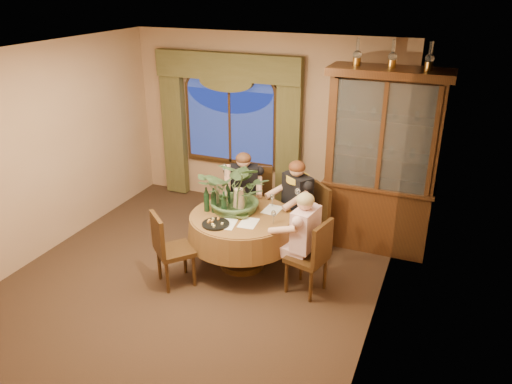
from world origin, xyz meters
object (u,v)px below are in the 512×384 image
at_px(oil_lamp_left, 357,52).
at_px(oil_lamp_center, 393,54).
at_px(chair_right, 307,256).
at_px(wine_bottle_5, 225,198).
at_px(wine_bottle_3, 216,194).
at_px(person_scarf, 297,206).
at_px(wine_bottle_2, 228,195).
at_px(china_cabinet, 381,163).
at_px(wine_bottle_1, 214,200).
at_px(chair_back, 256,201).
at_px(chair_front_left, 175,249).
at_px(centerpiece_plant, 238,165).
at_px(oil_lamp_right, 430,56).
at_px(person_back, 244,195).
at_px(chair_back_right, 308,220).
at_px(person_pink, 305,241).
at_px(olive_bowl, 242,216).
at_px(wine_bottle_4, 224,204).
at_px(stoneware_vase, 239,199).
at_px(wine_bottle_0, 206,199).

distance_m(oil_lamp_left, oil_lamp_center, 0.44).
xyz_separation_m(chair_right, wine_bottle_5, (-1.21, 0.29, 0.44)).
bearing_deg(wine_bottle_3, oil_lamp_left, 36.02).
distance_m(person_scarf, wine_bottle_2, 0.99).
relative_size(china_cabinet, wine_bottle_1, 7.60).
xyz_separation_m(chair_back, chair_front_left, (-0.39, -1.68, 0.00)).
relative_size(oil_lamp_left, centerpiece_plant, 0.32).
bearing_deg(wine_bottle_1, oil_lamp_right, 28.80).
distance_m(chair_back, person_back, 0.27).
bearing_deg(oil_lamp_center, person_scarf, -153.42).
xyz_separation_m(chair_back_right, person_back, (-1.01, 0.12, 0.17)).
height_order(wine_bottle_2, wine_bottle_3, same).
relative_size(oil_lamp_left, chair_back_right, 0.35).
distance_m(chair_front_left, person_back, 1.53).
relative_size(chair_back_right, wine_bottle_5, 2.91).
relative_size(chair_back_right, person_pink, 0.76).
distance_m(chair_front_left, person_scarf, 1.79).
height_order(oil_lamp_right, olive_bowl, oil_lamp_right).
relative_size(olive_bowl, wine_bottle_2, 0.52).
xyz_separation_m(chair_back_right, centerpiece_plant, (-0.79, -0.56, 0.89)).
height_order(centerpiece_plant, wine_bottle_4, centerpiece_plant).
xyz_separation_m(oil_lamp_left, person_scarf, (-0.57, -0.50, -2.02)).
bearing_deg(chair_front_left, wine_bottle_3, 118.94).
xyz_separation_m(oil_lamp_left, wine_bottle_1, (-1.45, -1.28, -1.76)).
xyz_separation_m(chair_right, person_back, (-1.28, 1.05, 0.17)).
xyz_separation_m(centerpiece_plant, wine_bottle_3, (-0.32, -0.01, -0.45)).
bearing_deg(oil_lamp_right, china_cabinet, 180.00).
height_order(person_scarf, centerpiece_plant, centerpiece_plant).
bearing_deg(person_pink, stoneware_vase, 83.99).
distance_m(chair_back_right, chair_front_left, 1.88).
height_order(person_pink, wine_bottle_1, person_pink).
bearing_deg(chair_right, wine_bottle_5, 90.21).
bearing_deg(chair_back, wine_bottle_0, 64.80).
bearing_deg(stoneware_vase, wine_bottle_0, -152.73).
distance_m(oil_lamp_center, olive_bowl, 2.74).
distance_m(oil_lamp_right, chair_back, 3.10).
distance_m(chair_front_left, wine_bottle_4, 0.83).
height_order(oil_lamp_right, person_pink, oil_lamp_right).
relative_size(wine_bottle_0, wine_bottle_2, 1.00).
distance_m(chair_back, wine_bottle_1, 1.15).
distance_m(person_pink, wine_bottle_3, 1.38).
relative_size(china_cabinet, person_back, 1.94).
height_order(wine_bottle_3, wine_bottle_5, same).
bearing_deg(wine_bottle_0, wine_bottle_4, -7.72).
distance_m(wine_bottle_0, wine_bottle_4, 0.27).
bearing_deg(wine_bottle_2, chair_front_left, -110.86).
relative_size(person_scarf, wine_bottle_4, 4.00).
bearing_deg(oil_lamp_right, oil_lamp_center, 180.00).
relative_size(oil_lamp_right, wine_bottle_5, 1.03).
relative_size(oil_lamp_left, chair_front_left, 0.35).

